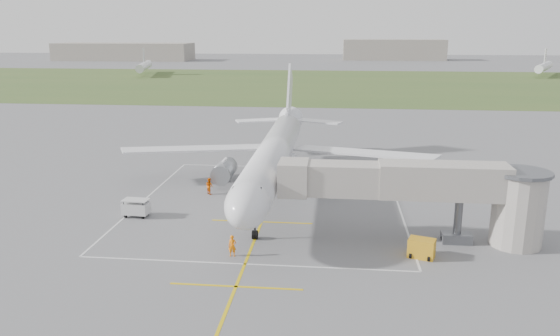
# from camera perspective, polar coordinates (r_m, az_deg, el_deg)

# --- Properties ---
(ground) EXTENTS (700.00, 700.00, 0.00)m
(ground) POSITION_cam_1_polar(r_m,az_deg,el_deg) (63.55, -0.69, -2.57)
(ground) COLOR #5D5D60
(ground) RESTS_ON ground
(grass_strip) EXTENTS (700.00, 120.00, 0.02)m
(grass_strip) POSITION_cam_1_polar(r_m,az_deg,el_deg) (191.40, 3.88, 8.81)
(grass_strip) COLOR #3C5525
(grass_strip) RESTS_ON ground
(apron_markings) EXTENTS (28.20, 60.00, 0.01)m
(apron_markings) POSITION_cam_1_polar(r_m,az_deg,el_deg) (58.05, -1.36, -4.23)
(apron_markings) COLOR gold
(apron_markings) RESTS_ON ground
(airliner) EXTENTS (38.93, 46.75, 13.52)m
(airliner) POSITION_cam_1_polar(r_m,az_deg,el_deg) (63.14, -0.62, 1.44)
(airliner) COLOR silver
(airliner) RESTS_ON ground
(jet_bridge) EXTENTS (23.40, 5.00, 7.20)m
(jet_bridge) POSITION_cam_1_polar(r_m,az_deg,el_deg) (49.61, 15.76, -2.32)
(jet_bridge) COLOR gray
(jet_bridge) RESTS_ON ground
(gpu_unit) EXTENTS (2.46, 2.05, 1.60)m
(gpu_unit) POSITION_cam_1_polar(r_m,az_deg,el_deg) (47.35, 14.57, -8.12)
(gpu_unit) COLOR orange
(gpu_unit) RESTS_ON ground
(baggage_cart) EXTENTS (2.67, 1.71, 1.79)m
(baggage_cart) POSITION_cam_1_polar(r_m,az_deg,el_deg) (57.24, -14.80, -4.04)
(baggage_cart) COLOR silver
(baggage_cart) RESTS_ON ground
(ramp_worker_nose) EXTENTS (0.70, 0.48, 1.82)m
(ramp_worker_nose) POSITION_cam_1_polar(r_m,az_deg,el_deg) (46.20, -5.01, -8.11)
(ramp_worker_nose) COLOR orange
(ramp_worker_nose) RESTS_ON ground
(ramp_worker_wing) EXTENTS (1.18, 1.16, 1.91)m
(ramp_worker_wing) POSITION_cam_1_polar(r_m,az_deg,el_deg) (63.27, -7.39, -1.87)
(ramp_worker_wing) COLOR #E35B07
(ramp_worker_wing) RESTS_ON ground
(distant_hangars) EXTENTS (345.00, 49.00, 12.00)m
(distant_hangars) POSITION_cam_1_polar(r_m,az_deg,el_deg) (326.66, 1.94, 12.05)
(distant_hangars) COLOR gray
(distant_hangars) RESTS_ON ground
(distant_aircraft) EXTENTS (174.62, 43.61, 8.85)m
(distant_aircraft) POSITION_cam_1_polar(r_m,az_deg,el_deg) (225.90, 6.53, 10.51)
(distant_aircraft) COLOR silver
(distant_aircraft) RESTS_ON ground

